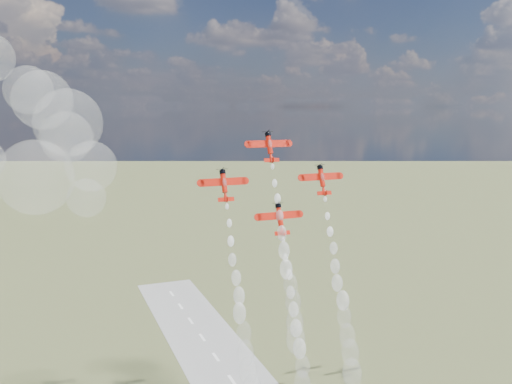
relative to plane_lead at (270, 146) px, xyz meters
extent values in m
cylinder|color=red|center=(0.00, 0.22, 0.55)|extent=(1.56, 3.59, 5.98)
cylinder|color=black|center=(0.00, 1.37, 3.46)|extent=(1.79, 2.07, 1.70)
cube|color=red|center=(0.00, 0.71, 0.72)|extent=(13.62, 1.05, 2.17)
cube|color=white|center=(-3.69, 0.84, 0.67)|extent=(5.36, 0.26, 0.58)
cube|color=white|center=(3.69, 0.84, 0.67)|extent=(5.36, 0.26, 0.58)
cube|color=red|center=(0.00, -1.78, -4.06)|extent=(4.91, 0.58, 1.19)
cube|color=red|center=(0.00, -2.64, -3.96)|extent=(0.16, 2.30, 2.05)
ellipsoid|color=silver|center=(0.00, -0.39, 0.67)|extent=(1.23, 2.04, 2.98)
cone|color=red|center=(0.00, -1.35, -3.27)|extent=(1.56, 2.52, 3.27)
cylinder|color=red|center=(-15.99, -3.89, -9.86)|extent=(1.56, 3.59, 5.98)
cylinder|color=black|center=(-15.99, -2.74, -6.95)|extent=(1.79, 2.07, 1.70)
cube|color=red|center=(-15.99, -3.40, -9.69)|extent=(13.62, 1.05, 2.17)
cube|color=white|center=(-19.67, -3.28, -9.74)|extent=(5.36, 0.26, 0.58)
cube|color=white|center=(-12.30, -3.28, -9.74)|extent=(5.36, 0.26, 0.58)
cube|color=red|center=(-15.99, -5.89, -14.47)|extent=(4.91, 0.58, 1.19)
cube|color=red|center=(-15.99, -6.75, -14.37)|extent=(0.16, 2.30, 2.05)
ellipsoid|color=silver|center=(-15.99, -4.50, -9.74)|extent=(1.23, 2.04, 2.98)
cone|color=red|center=(-15.99, -5.46, -13.68)|extent=(1.56, 2.52, 3.27)
cylinder|color=red|center=(15.99, -3.89, -9.86)|extent=(1.56, 3.59, 5.98)
cylinder|color=black|center=(15.99, -2.74, -6.95)|extent=(1.79, 2.07, 1.70)
cube|color=red|center=(15.99, -3.40, -9.69)|extent=(13.62, 1.05, 2.17)
cube|color=white|center=(12.30, -3.28, -9.74)|extent=(5.36, 0.26, 0.58)
cube|color=white|center=(19.67, -3.28, -9.74)|extent=(5.36, 0.26, 0.58)
cube|color=red|center=(15.99, -5.89, -14.47)|extent=(4.91, 0.58, 1.19)
cube|color=red|center=(15.99, -6.75, -14.37)|extent=(0.16, 2.30, 2.05)
ellipsoid|color=silver|center=(15.99, -4.50, -9.74)|extent=(1.23, 2.04, 2.98)
cone|color=red|center=(15.99, -5.46, -13.68)|extent=(1.56, 2.52, 3.27)
cylinder|color=red|center=(0.00, -8.00, -20.27)|extent=(1.56, 3.59, 5.98)
cylinder|color=black|center=(0.00, -6.85, -17.36)|extent=(1.79, 2.07, 1.70)
cube|color=red|center=(0.00, -7.51, -20.10)|extent=(13.62, 1.05, 2.17)
cube|color=white|center=(-3.69, -7.39, -20.15)|extent=(5.36, 0.26, 0.58)
cube|color=white|center=(3.69, -7.39, -20.15)|extent=(5.36, 0.26, 0.58)
cube|color=red|center=(0.00, -10.00, -24.88)|extent=(4.91, 0.58, 1.19)
cube|color=red|center=(0.00, -10.86, -24.78)|extent=(0.16, 2.30, 2.05)
ellipsoid|color=silver|center=(0.00, -8.61, -20.14)|extent=(1.23, 2.04, 2.98)
cone|color=red|center=(0.00, -9.57, -24.09)|extent=(1.56, 2.52, 3.27)
sphere|color=white|center=(-0.02, -2.47, -5.96)|extent=(1.03, 1.03, 1.03)
sphere|color=white|center=(-0.07, -4.23, -10.81)|extent=(1.44, 1.44, 1.44)
sphere|color=white|center=(0.14, -5.98, -15.29)|extent=(1.86, 1.86, 1.86)
sphere|color=white|center=(-0.01, -7.86, -20.23)|extent=(2.28, 2.28, 2.28)
sphere|color=white|center=(-0.25, -10.07, -24.88)|extent=(2.70, 2.70, 2.70)
sphere|color=white|center=(-0.36, -12.07, -29.65)|extent=(3.12, 3.12, 3.12)
sphere|color=white|center=(-0.31, -13.59, -34.88)|extent=(3.53, 3.53, 3.53)
sphere|color=white|center=(0.23, -15.42, -38.95)|extent=(3.95, 3.95, 3.95)
sphere|color=white|center=(0.13, -17.56, -43.55)|extent=(4.37, 4.37, 4.37)
sphere|color=white|center=(0.03, -19.07, -49.29)|extent=(4.79, 4.79, 4.79)
sphere|color=white|center=(-0.49, -20.89, -53.41)|extent=(5.21, 5.21, 5.21)
sphere|color=white|center=(-15.90, -6.41, -16.46)|extent=(1.03, 1.03, 1.03)
sphere|color=white|center=(-15.89, -8.32, -20.97)|extent=(1.44, 1.44, 1.44)
sphere|color=white|center=(-16.11, -10.17, -25.82)|extent=(1.86, 1.86, 1.86)
sphere|color=white|center=(-16.26, -11.86, -30.79)|extent=(2.28, 2.28, 2.28)
sphere|color=white|center=(-15.91, -14.10, -35.48)|extent=(2.70, 2.70, 2.70)
sphere|color=white|center=(-15.64, -15.65, -40.25)|extent=(3.12, 3.12, 3.12)
sphere|color=white|center=(-16.22, -17.53, -44.56)|extent=(3.53, 3.53, 3.53)
sphere|color=white|center=(-15.84, -20.10, -49.41)|extent=(3.95, 3.95, 3.95)
sphere|color=white|center=(-16.03, -21.89, -54.33)|extent=(4.37, 4.37, 4.37)
sphere|color=white|center=(-15.78, -23.01, -59.22)|extent=(4.79, 4.79, 4.79)
sphere|color=white|center=(16.02, -6.43, -16.32)|extent=(1.03, 1.03, 1.03)
sphere|color=white|center=(15.86, -8.41, -21.27)|extent=(1.44, 1.44, 1.44)
sphere|color=white|center=(15.79, -10.33, -25.74)|extent=(1.86, 1.86, 1.86)
sphere|color=white|center=(16.20, -12.01, -30.54)|extent=(2.28, 2.28, 2.28)
sphere|color=white|center=(15.93, -13.65, -35.71)|extent=(2.70, 2.70, 2.70)
sphere|color=white|center=(15.70, -15.50, -40.38)|extent=(3.12, 3.12, 3.12)
sphere|color=white|center=(16.22, -18.16, -45.04)|extent=(3.53, 3.53, 3.53)
sphere|color=white|center=(15.85, -19.74, -49.40)|extent=(3.95, 3.95, 3.95)
sphere|color=white|center=(15.80, -21.86, -54.44)|extent=(4.37, 4.37, 4.37)
sphere|color=white|center=(16.05, -23.37, -59.09)|extent=(4.79, 4.79, 4.79)
sphere|color=white|center=(15.68, -25.23, -64.59)|extent=(5.21, 5.21, 5.21)
sphere|color=white|center=(0.00, -10.66, -26.68)|extent=(1.03, 1.03, 1.03)
sphere|color=white|center=(-0.12, -12.58, -31.64)|extent=(1.44, 1.44, 1.44)
sphere|color=white|center=(0.21, -14.52, -36.22)|extent=(1.86, 1.86, 1.86)
sphere|color=white|center=(-0.02, -16.21, -41.06)|extent=(2.28, 2.28, 2.28)
sphere|color=white|center=(-0.01, -18.30, -45.48)|extent=(2.70, 2.70, 2.70)
sphere|color=white|center=(-0.01, -20.08, -50.45)|extent=(3.12, 3.12, 3.12)
sphere|color=white|center=(0.04, -22.29, -55.59)|extent=(3.53, 3.53, 3.53)
sphere|color=white|center=(0.30, -23.86, -60.24)|extent=(3.95, 3.95, 3.95)
sphere|color=white|center=(-0.40, -25.33, -64.65)|extent=(4.37, 4.37, 4.37)
sphere|color=white|center=(-66.53, 7.63, -7.31)|extent=(20.74, 20.74, 20.74)
sphere|color=white|center=(-63.62, 19.32, 13.84)|extent=(17.18, 17.18, 17.18)
sphere|color=white|center=(-51.79, 7.44, -4.84)|extent=(14.43, 14.43, 14.43)
sphere|color=white|center=(-67.34, 25.96, 16.84)|extent=(14.43, 14.43, 14.43)
sphere|color=white|center=(-57.28, 25.80, 2.54)|extent=(15.95, 15.95, 15.95)
sphere|color=white|center=(-57.04, 14.80, 7.34)|extent=(19.63, 19.63, 19.63)
sphere|color=white|center=(-52.96, 16.29, -15.24)|extent=(11.72, 11.72, 11.72)
camera|label=1|loc=(-64.00, -151.98, 11.89)|focal=38.00mm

